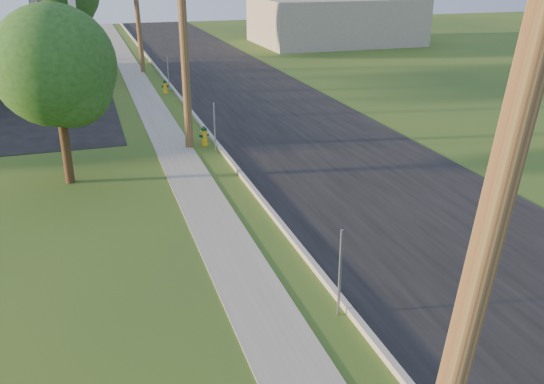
# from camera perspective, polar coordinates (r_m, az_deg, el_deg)

# --- Properties ---
(road) EXTENTS (8.00, 120.00, 0.02)m
(road) POSITION_cam_1_polar(r_m,az_deg,el_deg) (18.93, 11.17, -0.21)
(road) COLOR black
(road) RESTS_ON ground
(curb) EXTENTS (0.15, 120.00, 0.15)m
(curb) POSITION_cam_1_polar(r_m,az_deg,el_deg) (17.41, -0.46, -1.53)
(curb) COLOR #A4A197
(curb) RESTS_ON ground
(sidewalk) EXTENTS (1.50, 120.00, 0.03)m
(sidewalk) POSITION_cam_1_polar(r_m,az_deg,el_deg) (17.04, -6.08, -2.43)
(sidewalk) COLOR gray
(sidewalk) RESTS_ON ground
(utility_pole_near) EXTENTS (1.40, 0.32, 9.48)m
(utility_pole_near) POSITION_cam_1_polar(r_m,az_deg,el_deg) (6.03, 21.36, -0.86)
(utility_pole_near) COLOR brown
(utility_pole_near) RESTS_ON ground
(utility_pole_mid) EXTENTS (1.40, 0.32, 9.80)m
(utility_pole_mid) POSITION_cam_1_polar(r_m,az_deg,el_deg) (22.64, -8.84, 16.45)
(utility_pole_mid) COLOR brown
(utility_pole_mid) RESTS_ON ground
(sign_post_near) EXTENTS (0.05, 0.04, 2.00)m
(sign_post_near) POSITION_cam_1_polar(r_m,az_deg,el_deg) (12.06, 6.76, -8.04)
(sign_post_near) COLOR gray
(sign_post_near) RESTS_ON ground
(sign_post_mid) EXTENTS (0.05, 0.04, 2.00)m
(sign_post_mid) POSITION_cam_1_polar(r_m,az_deg,el_deg) (22.54, -5.69, 6.33)
(sign_post_mid) COLOR gray
(sign_post_mid) RESTS_ON ground
(sign_post_far) EXTENTS (0.05, 0.04, 2.00)m
(sign_post_far) POSITION_cam_1_polar(r_m,az_deg,el_deg) (34.28, -10.23, 11.44)
(sign_post_far) COLOR gray
(sign_post_far) RESTS_ON ground
(price_pylon) EXTENTS (0.34, 2.04, 6.85)m
(price_pylon) POSITION_cam_1_polar(r_m,az_deg,el_deg) (27.80, -19.25, 17.50)
(price_pylon) COLOR gray
(price_pylon) RESTS_ON ground
(distant_building) EXTENTS (14.00, 10.00, 4.00)m
(distant_building) POSITION_cam_1_polar(r_m,az_deg,el_deg) (55.19, 6.25, 16.52)
(distant_building) COLOR gray
(distant_building) RESTS_ON ground
(tree_verge) EXTENTS (3.87, 3.87, 5.87)m
(tree_verge) POSITION_cam_1_polar(r_m,az_deg,el_deg) (19.76, -20.41, 11.18)
(tree_verge) COLOR #3B2417
(tree_verge) RESTS_ON ground
(hydrant_mid) EXTENTS (0.42, 0.37, 0.81)m
(hydrant_mid) POSITION_cam_1_polar(r_m,az_deg,el_deg) (23.71, -6.73, 5.55)
(hydrant_mid) COLOR gold
(hydrant_mid) RESTS_ON ground
(hydrant_far) EXTENTS (0.41, 0.36, 0.78)m
(hydrant_far) POSITION_cam_1_polar(r_m,az_deg,el_deg) (33.84, -10.54, 10.22)
(hydrant_far) COLOR gold
(hydrant_far) RESTS_ON ground
(car_silver) EXTENTS (4.99, 2.82, 1.60)m
(car_silver) POSITION_cam_1_polar(r_m,az_deg,el_deg) (37.88, -24.60, 10.50)
(car_silver) COLOR #B4B7BC
(car_silver) RESTS_ON ground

